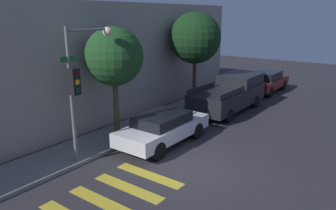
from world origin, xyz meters
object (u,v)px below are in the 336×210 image
at_px(tree_near_corner, 114,57).
at_px(tree_midblock, 195,38).
at_px(traffic_light_pole, 82,72).
at_px(sedan_middle, 266,81).
at_px(sedan_near_corner, 163,127).
at_px(pickup_truck, 230,94).

xyz_separation_m(tree_near_corner, tree_midblock, (6.31, 0.00, 0.41)).
height_order(traffic_light_pole, sedan_middle, traffic_light_pole).
bearing_deg(sedan_near_corner, pickup_truck, 0.00).
bearing_deg(tree_near_corner, pickup_truck, -17.57).
height_order(traffic_light_pole, sedan_near_corner, traffic_light_pole).
bearing_deg(traffic_light_pole, pickup_truck, -7.94).
distance_m(pickup_truck, tree_near_corner, 7.48).
bearing_deg(traffic_light_pole, tree_midblock, 5.61).
bearing_deg(tree_midblock, pickup_truck, -79.54).
distance_m(sedan_middle, tree_midblock, 7.08).
bearing_deg(traffic_light_pole, tree_near_corner, 19.71).
bearing_deg(tree_midblock, sedan_middle, -19.57).
xyz_separation_m(sedan_middle, tree_near_corner, (-12.28, 2.12, 2.74)).
xyz_separation_m(sedan_middle, tree_midblock, (-5.97, 2.12, 3.16)).
height_order(sedan_near_corner, pickup_truck, pickup_truck).
xyz_separation_m(sedan_near_corner, pickup_truck, (6.17, 0.00, 0.23)).
relative_size(sedan_near_corner, tree_midblock, 0.81).
distance_m(traffic_light_pole, pickup_truck, 9.46).
relative_size(pickup_truck, sedan_middle, 1.26).
relative_size(traffic_light_pole, tree_midblock, 0.90).
distance_m(pickup_truck, sedan_middle, 5.58).
bearing_deg(traffic_light_pole, sedan_near_corner, -23.50).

